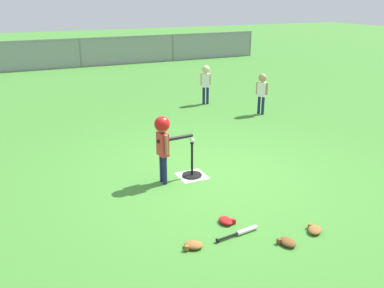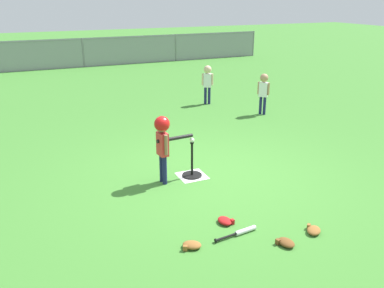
{
  "view_description": "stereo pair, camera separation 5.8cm",
  "coord_description": "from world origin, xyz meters",
  "px_view_note": "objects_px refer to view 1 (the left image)",
  "views": [
    {
      "loc": [
        -2.83,
        -5.27,
        2.75
      ],
      "look_at": [
        -0.33,
        0.15,
        0.55
      ],
      "focal_mm": 37.94,
      "sensor_mm": 36.0,
      "label": 1
    },
    {
      "loc": [
        -2.77,
        -5.29,
        2.75
      ],
      "look_at": [
        -0.33,
        0.15,
        0.55
      ],
      "focal_mm": 37.94,
      "sensor_mm": 36.0,
      "label": 2
    }
  ],
  "objects_px": {
    "batting_tee": "(192,171)",
    "fielder_deep_center": "(206,79)",
    "batter_child": "(163,136)",
    "glove_by_plate": "(287,242)",
    "glove_near_bats": "(193,245)",
    "glove_outfield_drop": "(315,230)",
    "glove_tossed_aside": "(226,221)",
    "baseball_on_tee": "(192,140)",
    "spare_bat_silver": "(243,232)",
    "fielder_deep_left": "(262,88)"
  },
  "relations": [
    {
      "from": "fielder_deep_center",
      "to": "glove_near_bats",
      "type": "height_order",
      "value": "fielder_deep_center"
    },
    {
      "from": "batting_tee",
      "to": "batter_child",
      "type": "xyz_separation_m",
      "value": [
        -0.5,
        -0.04,
        0.68
      ]
    },
    {
      "from": "glove_tossed_aside",
      "to": "glove_outfield_drop",
      "type": "bearing_deg",
      "value": -35.77
    },
    {
      "from": "batting_tee",
      "to": "glove_near_bats",
      "type": "xyz_separation_m",
      "value": [
        -0.82,
        -1.81,
        -0.05
      ]
    },
    {
      "from": "batting_tee",
      "to": "batter_child",
      "type": "relative_size",
      "value": 0.54
    },
    {
      "from": "batter_child",
      "to": "fielder_deep_center",
      "type": "bearing_deg",
      "value": 55.98
    },
    {
      "from": "spare_bat_silver",
      "to": "glove_outfield_drop",
      "type": "height_order",
      "value": "glove_outfield_drop"
    },
    {
      "from": "spare_bat_silver",
      "to": "glove_outfield_drop",
      "type": "distance_m",
      "value": 0.89
    },
    {
      "from": "fielder_deep_center",
      "to": "glove_outfield_drop",
      "type": "relative_size",
      "value": 3.79
    },
    {
      "from": "baseball_on_tee",
      "to": "glove_near_bats",
      "type": "bearing_deg",
      "value": -114.3
    },
    {
      "from": "baseball_on_tee",
      "to": "fielder_deep_center",
      "type": "distance_m",
      "value": 4.64
    },
    {
      "from": "fielder_deep_center",
      "to": "batter_child",
      "type": "bearing_deg",
      "value": -124.02
    },
    {
      "from": "glove_by_plate",
      "to": "glove_outfield_drop",
      "type": "bearing_deg",
      "value": 9.33
    },
    {
      "from": "batter_child",
      "to": "glove_by_plate",
      "type": "relative_size",
      "value": 4.43
    },
    {
      "from": "batting_tee",
      "to": "glove_by_plate",
      "type": "relative_size",
      "value": 2.39
    },
    {
      "from": "glove_near_bats",
      "to": "glove_tossed_aside",
      "type": "xyz_separation_m",
      "value": [
        0.61,
        0.31,
        0.0
      ]
    },
    {
      "from": "fielder_deep_left",
      "to": "glove_near_bats",
      "type": "relative_size",
      "value": 3.67
    },
    {
      "from": "batting_tee",
      "to": "glove_outfield_drop",
      "type": "relative_size",
      "value": 2.14
    },
    {
      "from": "fielder_deep_center",
      "to": "glove_tossed_aside",
      "type": "height_order",
      "value": "fielder_deep_center"
    },
    {
      "from": "spare_bat_silver",
      "to": "glove_near_bats",
      "type": "bearing_deg",
      "value": -178.98
    },
    {
      "from": "batting_tee",
      "to": "glove_tossed_aside",
      "type": "height_order",
      "value": "batting_tee"
    },
    {
      "from": "batting_tee",
      "to": "fielder_deep_center",
      "type": "xyz_separation_m",
      "value": [
        2.26,
        4.05,
        0.58
      ]
    },
    {
      "from": "batting_tee",
      "to": "spare_bat_silver",
      "type": "distance_m",
      "value": 1.8
    },
    {
      "from": "fielder_deep_center",
      "to": "fielder_deep_left",
      "type": "height_order",
      "value": "fielder_deep_center"
    },
    {
      "from": "fielder_deep_left",
      "to": "baseball_on_tee",
      "type": "bearing_deg",
      "value": -139.62
    },
    {
      "from": "glove_tossed_aside",
      "to": "glove_outfield_drop",
      "type": "xyz_separation_m",
      "value": [
        0.89,
        -0.64,
        0.0
      ]
    },
    {
      "from": "baseball_on_tee",
      "to": "spare_bat_silver",
      "type": "height_order",
      "value": "baseball_on_tee"
    },
    {
      "from": "glove_by_plate",
      "to": "glove_near_bats",
      "type": "bearing_deg",
      "value": 158.57
    },
    {
      "from": "baseball_on_tee",
      "to": "glove_tossed_aside",
      "type": "xyz_separation_m",
      "value": [
        -0.21,
        -1.49,
        -0.58
      ]
    },
    {
      "from": "baseball_on_tee",
      "to": "glove_near_bats",
      "type": "relative_size",
      "value": 0.27
    },
    {
      "from": "batting_tee",
      "to": "fielder_deep_center",
      "type": "distance_m",
      "value": 4.67
    },
    {
      "from": "batting_tee",
      "to": "glove_outfield_drop",
      "type": "xyz_separation_m",
      "value": [
        0.68,
        -2.13,
        -0.05
      ]
    },
    {
      "from": "spare_bat_silver",
      "to": "glove_tossed_aside",
      "type": "height_order",
      "value": "glove_tossed_aside"
    },
    {
      "from": "baseball_on_tee",
      "to": "glove_outfield_drop",
      "type": "bearing_deg",
      "value": -72.29
    },
    {
      "from": "batter_child",
      "to": "batting_tee",
      "type": "bearing_deg",
      "value": 4.66
    },
    {
      "from": "batter_child",
      "to": "glove_by_plate",
      "type": "bearing_deg",
      "value": -71.98
    },
    {
      "from": "batter_child",
      "to": "spare_bat_silver",
      "type": "relative_size",
      "value": 1.81
    },
    {
      "from": "glove_near_bats",
      "to": "glove_outfield_drop",
      "type": "relative_size",
      "value": 1.0
    },
    {
      "from": "baseball_on_tee",
      "to": "batter_child",
      "type": "bearing_deg",
      "value": -175.34
    },
    {
      "from": "spare_bat_silver",
      "to": "glove_tossed_aside",
      "type": "bearing_deg",
      "value": 101.46
    },
    {
      "from": "fielder_deep_left",
      "to": "spare_bat_silver",
      "type": "xyz_separation_m",
      "value": [
        -3.18,
        -4.38,
        -0.61
      ]
    },
    {
      "from": "spare_bat_silver",
      "to": "glove_near_bats",
      "type": "height_order",
      "value": "glove_near_bats"
    },
    {
      "from": "fielder_deep_center",
      "to": "spare_bat_silver",
      "type": "bearing_deg",
      "value": -112.4
    },
    {
      "from": "baseball_on_tee",
      "to": "batter_child",
      "type": "height_order",
      "value": "batter_child"
    },
    {
      "from": "batter_child",
      "to": "glove_near_bats",
      "type": "height_order",
      "value": "batter_child"
    },
    {
      "from": "fielder_deep_left",
      "to": "batting_tee",
      "type": "bearing_deg",
      "value": -139.62
    },
    {
      "from": "baseball_on_tee",
      "to": "glove_by_plate",
      "type": "bearing_deg",
      "value": -84.57
    },
    {
      "from": "glove_by_plate",
      "to": "glove_outfield_drop",
      "type": "height_order",
      "value": "same"
    },
    {
      "from": "spare_bat_silver",
      "to": "batting_tee",
      "type": "bearing_deg",
      "value": 85.41
    },
    {
      "from": "glove_tossed_aside",
      "to": "fielder_deep_center",
      "type": "bearing_deg",
      "value": 65.99
    }
  ]
}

